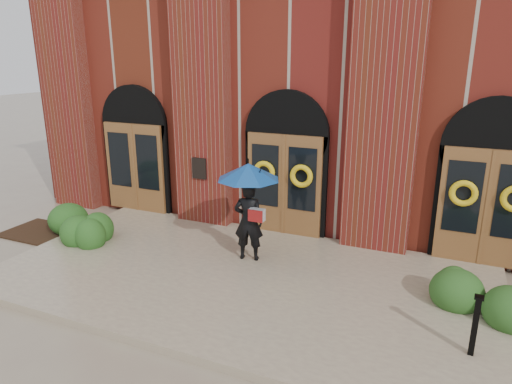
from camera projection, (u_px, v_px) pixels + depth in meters
The scene contains 6 objects.
ground at pixel (237, 285), 9.24m from camera, with size 90.00×90.00×0.00m, color gray.
landing at pixel (240, 278), 9.35m from camera, with size 10.00×5.30×0.15m, color tan.
church_building at pixel (345, 84), 15.95m from camera, with size 16.20×12.53×7.00m.
man_with_umbrella at pixel (249, 193), 9.65m from camera, with size 1.61×1.61×2.16m.
metal_post at pixel (475, 324), 6.71m from camera, with size 0.14×0.14×0.98m.
hedge_wall_left at pixel (61, 223), 11.56m from camera, with size 2.99×1.20×0.77m, color #234E1A.
Camera 1 is at (3.68, -7.46, 4.46)m, focal length 32.00 mm.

